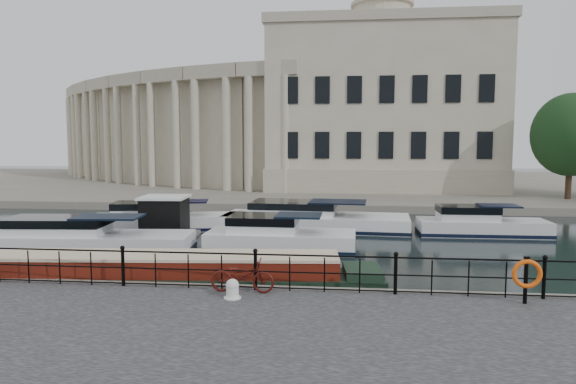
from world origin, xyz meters
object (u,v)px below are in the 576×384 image
at_px(life_ring_post, 527,275).
at_px(harbour_hut, 165,219).
at_px(mooring_bollard, 232,289).
at_px(narrowboat, 160,279).
at_px(bicycle, 242,276).

bearing_deg(life_ring_post, harbour_hut, 141.20).
relative_size(mooring_bollard, harbour_hut, 0.17).
distance_m(narrowboat, harbour_hut, 9.50).
bearing_deg(mooring_bollard, harbour_hut, 117.57).
xyz_separation_m(life_ring_post, harbour_hut, (-13.79, 11.09, -0.40)).
height_order(life_ring_post, narrowboat, life_ring_post).
bearing_deg(life_ring_post, bicycle, 177.94).
height_order(bicycle, harbour_hut, harbour_hut).
height_order(mooring_bollard, life_ring_post, life_ring_post).
bearing_deg(harbour_hut, narrowboat, -75.48).
xyz_separation_m(mooring_bollard, narrowboat, (-2.95, 2.39, -0.44)).
xyz_separation_m(life_ring_post, narrowboat, (-10.79, 2.09, -0.99)).
bearing_deg(harbour_hut, life_ring_post, -42.69).
bearing_deg(bicycle, life_ring_post, -90.55).
distance_m(mooring_bollard, life_ring_post, 7.87).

